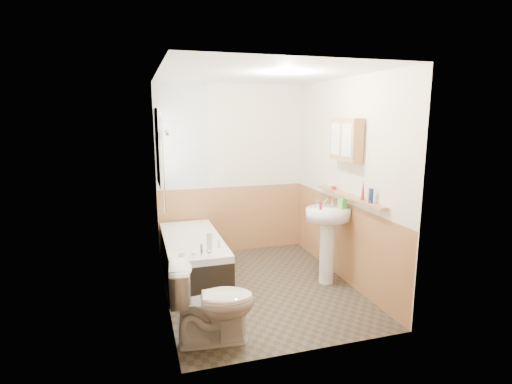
% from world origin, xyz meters
% --- Properties ---
extents(floor, '(2.80, 2.80, 0.00)m').
position_xyz_m(floor, '(0.00, 0.00, 0.00)').
color(floor, '#302A22').
rests_on(floor, ground).
extents(ceiling, '(2.80, 2.80, 0.00)m').
position_xyz_m(ceiling, '(0.00, 0.00, 2.50)').
color(ceiling, white).
rests_on(ceiling, ground).
extents(wall_back, '(2.20, 0.02, 2.50)m').
position_xyz_m(wall_back, '(0.00, 1.41, 1.25)').
color(wall_back, beige).
rests_on(wall_back, ground).
extents(wall_front, '(2.20, 0.02, 2.50)m').
position_xyz_m(wall_front, '(0.00, -1.41, 1.25)').
color(wall_front, beige).
rests_on(wall_front, ground).
extents(wall_left, '(0.02, 2.80, 2.50)m').
position_xyz_m(wall_left, '(-1.11, 0.00, 1.25)').
color(wall_left, beige).
rests_on(wall_left, ground).
extents(wall_right, '(0.02, 2.80, 2.50)m').
position_xyz_m(wall_right, '(1.11, 0.00, 1.25)').
color(wall_right, beige).
rests_on(wall_right, ground).
extents(wainscot_right, '(0.01, 2.80, 1.00)m').
position_xyz_m(wainscot_right, '(1.09, 0.00, 0.50)').
color(wainscot_right, '#B37A49').
rests_on(wainscot_right, wall_right).
extents(wainscot_front, '(2.20, 0.01, 1.00)m').
position_xyz_m(wainscot_front, '(0.00, -1.39, 0.50)').
color(wainscot_front, '#B37A49').
rests_on(wainscot_front, wall_front).
extents(wainscot_back, '(2.20, 0.01, 1.00)m').
position_xyz_m(wainscot_back, '(0.00, 1.39, 0.50)').
color(wainscot_back, '#B37A49').
rests_on(wainscot_back, wall_back).
extents(tile_cladding_left, '(0.01, 2.80, 2.50)m').
position_xyz_m(tile_cladding_left, '(-1.09, 0.00, 1.25)').
color(tile_cladding_left, white).
rests_on(tile_cladding_left, wall_left).
extents(tile_return_back, '(0.75, 0.01, 1.50)m').
position_xyz_m(tile_return_back, '(-0.73, 1.39, 1.75)').
color(tile_return_back, white).
rests_on(tile_return_back, wall_back).
extents(window, '(0.03, 0.79, 0.99)m').
position_xyz_m(window, '(-1.06, 0.95, 1.65)').
color(window, white).
rests_on(window, wall_left).
extents(bathtub, '(0.70, 1.64, 0.68)m').
position_xyz_m(bathtub, '(-0.73, 0.52, 0.28)').
color(bathtub, black).
rests_on(bathtub, floor).
extents(shower_riser, '(0.10, 0.08, 1.17)m').
position_xyz_m(shower_riser, '(-1.04, 0.48, 1.57)').
color(shower_riser, silver).
rests_on(shower_riser, wall_left).
extents(toilet, '(0.81, 0.51, 0.76)m').
position_xyz_m(toilet, '(-0.76, -1.00, 0.38)').
color(toilet, white).
rests_on(toilet, floor).
extents(sink, '(0.56, 0.45, 1.07)m').
position_xyz_m(sink, '(0.84, -0.10, 0.68)').
color(sink, white).
rests_on(sink, floor).
extents(pine_shelf, '(0.10, 1.44, 0.03)m').
position_xyz_m(pine_shelf, '(1.04, -0.22, 1.11)').
color(pine_shelf, '#B37A49').
rests_on(pine_shelf, wall_right).
extents(medicine_cabinet, '(0.14, 0.55, 0.50)m').
position_xyz_m(medicine_cabinet, '(1.01, -0.15, 1.77)').
color(medicine_cabinet, '#B37A49').
rests_on(medicine_cabinet, wall_right).
extents(foam_can, '(0.06, 0.06, 0.16)m').
position_xyz_m(foam_can, '(1.04, -0.68, 1.20)').
color(foam_can, navy).
rests_on(foam_can, pine_shelf).
extents(green_bottle, '(0.05, 0.05, 0.23)m').
position_xyz_m(green_bottle, '(1.04, -0.52, 1.24)').
color(green_bottle, maroon).
rests_on(green_bottle, pine_shelf).
extents(black_jar, '(0.08, 0.08, 0.04)m').
position_xyz_m(black_jar, '(1.04, 0.16, 1.15)').
color(black_jar, maroon).
rests_on(black_jar, pine_shelf).
extents(soap_bottle, '(0.11, 0.18, 0.08)m').
position_xyz_m(soap_bottle, '(0.98, -0.17, 0.99)').
color(soap_bottle, '#59C647').
rests_on(soap_bottle, sink).
extents(clear_bottle, '(0.04, 0.04, 0.09)m').
position_xyz_m(clear_bottle, '(0.71, -0.16, 1.00)').
color(clear_bottle, maroon).
rests_on(clear_bottle, sink).
extents(blue_gel, '(0.07, 0.06, 0.22)m').
position_xyz_m(blue_gel, '(-0.61, -0.06, 0.65)').
color(blue_gel, silver).
rests_on(blue_gel, bathtub).
extents(cream_jar, '(0.07, 0.07, 0.04)m').
position_xyz_m(cream_jar, '(-0.93, -0.13, 0.56)').
color(cream_jar, silver).
rests_on(cream_jar, bathtub).
extents(orange_bottle, '(0.04, 0.04, 0.10)m').
position_xyz_m(orange_bottle, '(-0.49, 0.02, 0.59)').
color(orange_bottle, silver).
rests_on(orange_bottle, bathtub).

